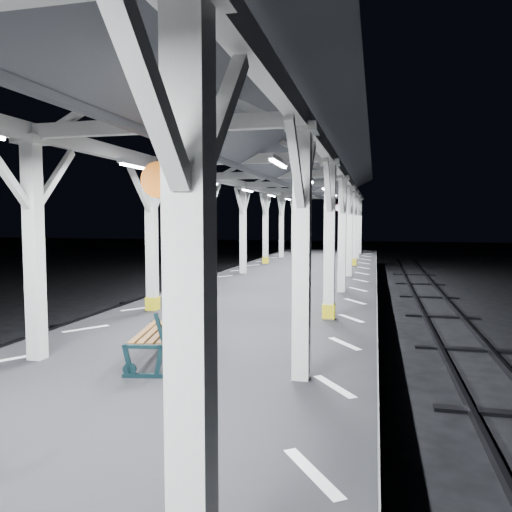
% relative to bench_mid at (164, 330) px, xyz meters
% --- Properties ---
extents(ground, '(120.00, 120.00, 0.00)m').
position_rel_bench_mid_xyz_m(ground, '(0.10, 1.65, -1.47)').
color(ground, black).
rests_on(ground, ground).
extents(platform, '(6.00, 50.00, 1.00)m').
position_rel_bench_mid_xyz_m(platform, '(0.10, 1.65, -0.97)').
color(platform, black).
rests_on(platform, ground).
extents(hazard_stripes_left, '(1.00, 48.00, 0.01)m').
position_rel_bench_mid_xyz_m(hazard_stripes_left, '(-2.35, 1.65, -0.47)').
color(hazard_stripes_left, silver).
rests_on(hazard_stripes_left, platform).
extents(hazard_stripes_right, '(1.00, 48.00, 0.01)m').
position_rel_bench_mid_xyz_m(hazard_stripes_right, '(2.55, 1.65, -0.47)').
color(hazard_stripes_right, silver).
rests_on(hazard_stripes_right, platform).
extents(track_right, '(2.20, 60.00, 0.16)m').
position_rel_bench_mid_xyz_m(track_right, '(5.10, 1.65, -1.39)').
color(track_right, '#2D2D33').
rests_on(track_right, ground).
extents(canopy, '(5.40, 49.00, 4.65)m').
position_rel_bench_mid_xyz_m(canopy, '(0.10, 1.63, 3.09)').
color(canopy, silver).
rests_on(canopy, platform).
extents(bench_mid, '(0.92, 1.72, 0.89)m').
position_rel_bench_mid_xyz_m(bench_mid, '(0.00, 0.00, 0.00)').
color(bench_mid, '#11282D').
rests_on(bench_mid, platform).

